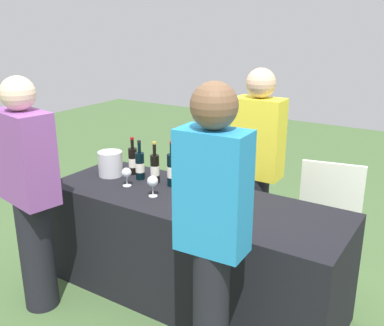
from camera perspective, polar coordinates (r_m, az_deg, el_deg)
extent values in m
plane|color=#476638|center=(3.40, 0.00, -16.54)|extent=(12.00, 12.00, 0.00)
cube|color=black|center=(3.20, 0.00, -10.87)|extent=(2.11, 0.73, 0.77)
cylinder|color=black|center=(3.49, -7.53, 0.24)|extent=(0.07, 0.07, 0.21)
cylinder|color=black|center=(3.45, -7.62, 2.42)|extent=(0.03, 0.03, 0.07)
cylinder|color=maroon|center=(3.44, -7.65, 3.11)|extent=(0.03, 0.03, 0.02)
cylinder|color=silver|center=(3.49, -7.52, 0.08)|extent=(0.07, 0.07, 0.07)
cylinder|color=black|center=(3.37, -6.65, -0.38)|extent=(0.07, 0.07, 0.21)
cylinder|color=black|center=(3.33, -6.74, 1.95)|extent=(0.03, 0.03, 0.08)
cylinder|color=black|center=(3.32, -6.77, 2.74)|extent=(0.03, 0.03, 0.02)
cylinder|color=silver|center=(3.38, -6.64, -0.55)|extent=(0.07, 0.07, 0.07)
cylinder|color=black|center=(3.29, -4.75, -0.76)|extent=(0.07, 0.07, 0.21)
cylinder|color=black|center=(3.24, -4.81, 1.70)|extent=(0.02, 0.02, 0.08)
cylinder|color=gold|center=(3.23, -4.84, 2.56)|extent=(0.03, 0.03, 0.02)
cylinder|color=silver|center=(3.29, -4.74, -0.93)|extent=(0.07, 0.07, 0.07)
cylinder|color=black|center=(3.22, -2.57, -0.91)|extent=(0.07, 0.07, 0.24)
cylinder|color=black|center=(3.17, -2.61, 1.80)|extent=(0.03, 0.03, 0.08)
cylinder|color=maroon|center=(3.15, -2.62, 2.64)|extent=(0.03, 0.03, 0.02)
cylinder|color=silver|center=(3.22, -2.57, -1.10)|extent=(0.07, 0.07, 0.08)
cylinder|color=silver|center=(3.28, -8.26, -2.85)|extent=(0.06, 0.06, 0.00)
cylinder|color=silver|center=(3.27, -8.29, -2.29)|extent=(0.01, 0.01, 0.06)
sphere|color=silver|center=(3.25, -8.34, -1.22)|extent=(0.07, 0.07, 0.07)
sphere|color=#590C19|center=(3.25, -8.33, -1.43)|extent=(0.04, 0.04, 0.04)
cylinder|color=silver|center=(3.07, -4.99, -4.19)|extent=(0.06, 0.06, 0.00)
cylinder|color=silver|center=(3.06, -5.00, -3.54)|extent=(0.01, 0.01, 0.07)
sphere|color=silver|center=(3.03, -5.04, -2.32)|extent=(0.08, 0.08, 0.08)
sphere|color=#590C19|center=(3.04, -5.03, -2.56)|extent=(0.04, 0.04, 0.04)
cylinder|color=silver|center=(2.75, 4.58, -6.94)|extent=(0.06, 0.06, 0.00)
cylinder|color=silver|center=(2.74, 4.60, -6.20)|extent=(0.01, 0.01, 0.07)
sphere|color=silver|center=(2.71, 4.63, -4.94)|extent=(0.06, 0.06, 0.06)
sphere|color=#590C19|center=(2.71, 4.62, -5.16)|extent=(0.04, 0.04, 0.04)
cylinder|color=silver|center=(3.49, -10.35, -0.07)|extent=(0.19, 0.19, 0.19)
cylinder|color=black|center=(3.56, 7.94, -7.65)|extent=(0.20, 0.20, 0.79)
cube|color=yellow|center=(3.33, 8.45, 3.15)|extent=(0.36, 0.20, 0.59)
sphere|color=#D8AD8C|center=(3.25, 8.78, 10.04)|extent=(0.21, 0.21, 0.21)
cylinder|color=black|center=(3.28, -19.11, -10.92)|extent=(0.23, 0.23, 0.79)
cube|color=#8C4C99|center=(3.02, -20.44, 0.70)|extent=(0.45, 0.30, 0.59)
sphere|color=beige|center=(2.93, -21.31, 8.26)|extent=(0.21, 0.21, 0.21)
cylinder|color=black|center=(2.51, 2.42, -19.19)|extent=(0.19, 0.19, 0.82)
cube|color=#268CCC|center=(2.15, 2.67, -3.74)|extent=(0.36, 0.21, 0.62)
sphere|color=brown|center=(2.03, 2.84, 7.32)|extent=(0.22, 0.22, 0.22)
cube|color=white|center=(3.85, 17.09, -5.93)|extent=(0.49, 0.13, 0.83)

